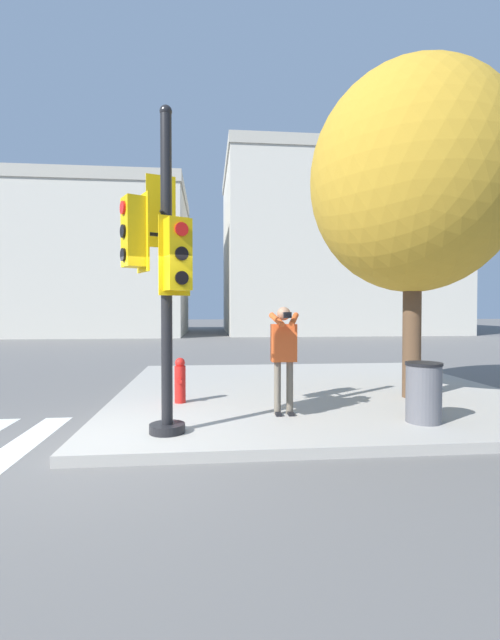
{
  "coord_description": "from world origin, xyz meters",
  "views": [
    {
      "loc": [
        1.31,
        -5.54,
        1.82
      ],
      "look_at": [
        1.93,
        0.85,
        1.67
      ],
      "focal_mm": 24.0,
      "sensor_mm": 36.0,
      "label": 1
    }
  ],
  "objects_px": {
    "traffic_signal_pole": "(160,257)",
    "trash_bin": "(424,392)",
    "person_photographer": "(284,349)",
    "fire_hydrant": "(180,380)",
    "street_tree": "(413,180)"
  },
  "relations": [
    {
      "from": "person_photographer",
      "to": "trash_bin",
      "type": "distance_m",
      "value": 2.19
    },
    {
      "from": "traffic_signal_pole",
      "to": "trash_bin",
      "type": "relative_size",
      "value": 4.96
    },
    {
      "from": "street_tree",
      "to": "fire_hydrant",
      "type": "height_order",
      "value": "street_tree"
    },
    {
      "from": "traffic_signal_pole",
      "to": "trash_bin",
      "type": "xyz_separation_m",
      "value": [
        3.84,
        0.23,
        -1.94
      ]
    },
    {
      "from": "fire_hydrant",
      "to": "person_photographer",
      "type": "bearing_deg",
      "value": -30.95
    },
    {
      "from": "person_photographer",
      "to": "fire_hydrant",
      "type": "distance_m",
      "value": 2.1
    },
    {
      "from": "traffic_signal_pole",
      "to": "fire_hydrant",
      "type": "bearing_deg",
      "value": 86.26
    },
    {
      "from": "street_tree",
      "to": "trash_bin",
      "type": "bearing_deg",
      "value": -111.15
    },
    {
      "from": "person_photographer",
      "to": "fire_hydrant",
      "type": "relative_size",
      "value": 2.12
    },
    {
      "from": "person_photographer",
      "to": "trash_bin",
      "type": "bearing_deg",
      "value": -18.88
    },
    {
      "from": "traffic_signal_pole",
      "to": "trash_bin",
      "type": "distance_m",
      "value": 4.31
    },
    {
      "from": "fire_hydrant",
      "to": "street_tree",
      "type": "bearing_deg",
      "value": 0.74
    },
    {
      "from": "traffic_signal_pole",
      "to": "person_photographer",
      "type": "bearing_deg",
      "value": 26.25
    },
    {
      "from": "fire_hydrant",
      "to": "trash_bin",
      "type": "relative_size",
      "value": 0.91
    },
    {
      "from": "street_tree",
      "to": "trash_bin",
      "type": "relative_size",
      "value": 7.05
    }
  ]
}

